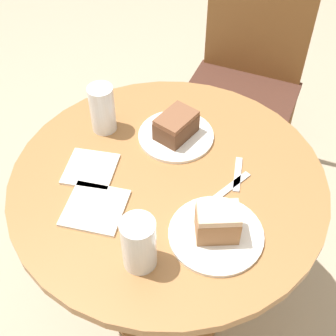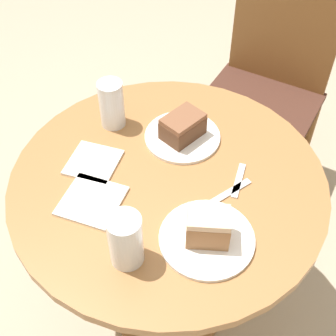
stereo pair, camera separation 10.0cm
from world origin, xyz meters
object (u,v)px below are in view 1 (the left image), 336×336
object	(u,v)px
glass_lemonade	(139,245)
glass_water	(103,111)
cake_slice_near	(218,222)
plate_near	(216,234)
cake_slice_far	(176,125)
plate_far	(176,136)
chair	(244,82)

from	to	relation	value
glass_lemonade	glass_water	size ratio (longest dim) A/B	0.98
cake_slice_near	plate_near	bearing A→B (deg)	-90.00
cake_slice_near	glass_lemonade	bearing A→B (deg)	-129.14
cake_slice_far	glass_lemonade	world-z (taller)	glass_lemonade
cake_slice_near	glass_lemonade	xyz separation A→B (m)	(-0.12, -0.15, 0.01)
plate_far	glass_lemonade	distance (m)	0.44
plate_near	cake_slice_far	bearing A→B (deg)	134.45
plate_near	glass_lemonade	xyz separation A→B (m)	(-0.12, -0.15, 0.06)
chair	cake_slice_near	xyz separation A→B (m)	(0.29, -0.92, 0.30)
chair	plate_near	xyz separation A→B (m)	(0.29, -0.92, 0.25)
glass_lemonade	glass_water	world-z (taller)	glass_water
plate_far	cake_slice_far	bearing A→B (deg)	0.00
chair	cake_slice_far	bearing A→B (deg)	-93.90
glass_lemonade	plate_far	bearing A→B (deg)	107.65
chair	plate_near	size ratio (longest dim) A/B	3.75
chair	cake_slice_far	distance (m)	0.72
glass_lemonade	glass_water	distance (m)	0.48
plate_near	cake_slice_far	distance (m)	0.37
glass_lemonade	cake_slice_far	bearing A→B (deg)	107.65
chair	cake_slice_near	distance (m)	1.01
plate_far	cake_slice_near	world-z (taller)	cake_slice_near
chair	glass_water	bearing A→B (deg)	-110.13
cake_slice_far	glass_water	bearing A→B (deg)	-161.05
plate_near	glass_water	xyz separation A→B (m)	(-0.46, 0.19, 0.06)
plate_near	glass_water	bearing A→B (deg)	157.72
chair	glass_water	size ratio (longest dim) A/B	5.89
plate_far	glass_lemonade	size ratio (longest dim) A/B	1.53
chair	glass_lemonade	size ratio (longest dim) A/B	6.02
plate_far	cake_slice_far	distance (m)	0.04
plate_near	glass_water	distance (m)	0.50
plate_near	cake_slice_near	bearing A→B (deg)	90.00
glass_water	chair	bearing A→B (deg)	76.76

